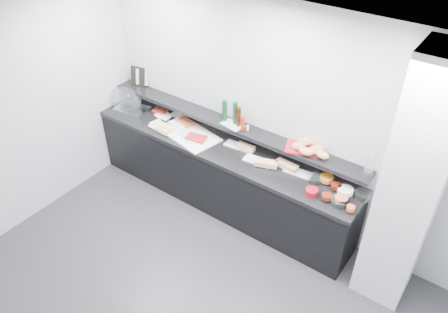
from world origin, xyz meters
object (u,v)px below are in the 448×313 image
Objects in this scene: framed_print at (138,76)px; carafe at (370,165)px; condiment_tray at (233,125)px; bread_tray at (303,148)px; sandwich_plate_mid at (258,161)px; cloche_base at (132,109)px.

carafe reaches higher than framed_print.
framed_print is 1.66m from condiment_tray.
bread_tray reaches higher than condiment_tray.
framed_print is at bearing -174.09° from condiment_tray.
carafe is (1.66, 0.01, 0.14)m from condiment_tray.
framed_print is (-2.12, 0.24, 0.37)m from sandwich_plate_mid.
framed_print is 3.32m from carafe.
cloche_base is at bearing -176.73° from carafe.
sandwich_plate_mid is at bearing -9.56° from cloche_base.
sandwich_plate_mid is 1.13× the size of carafe.
condiment_tray is 0.91m from bread_tray.
cloche_base is 1.66× the size of condiment_tray.
framed_print is at bearing 167.38° from sandwich_plate_mid.
framed_print is 2.57m from bread_tray.
cloche_base is 3.25m from carafe.
sandwich_plate_mid is (2.02, 0.03, -0.01)m from cloche_base.
sandwich_plate_mid is 1.31× the size of framed_print.
framed_print is (-0.10, 0.27, 0.36)m from cloche_base.
sandwich_plate_mid is at bearing -17.19° from framed_print.
carafe reaches higher than sandwich_plate_mid.
framed_print reaches higher than sandwich_plate_mid.
cloche_base reaches higher than sandwich_plate_mid.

